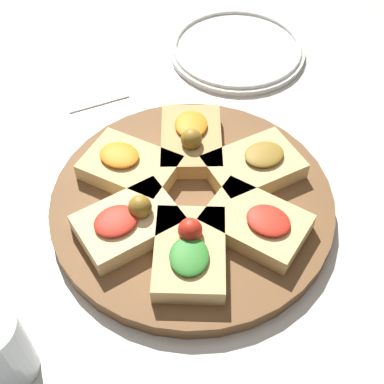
% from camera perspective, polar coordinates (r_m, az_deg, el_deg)
% --- Properties ---
extents(ground_plane, '(3.00, 3.00, 0.00)m').
position_cam_1_polar(ground_plane, '(0.75, 0.00, -1.75)').
color(ground_plane, beige).
extents(serving_board, '(0.39, 0.39, 0.02)m').
position_cam_1_polar(serving_board, '(0.74, 0.00, -1.21)').
color(serving_board, brown).
rests_on(serving_board, ground_plane).
extents(focaccia_slice_0, '(0.13, 0.15, 0.05)m').
position_cam_1_polar(focaccia_slice_0, '(0.69, -6.80, -3.21)').
color(focaccia_slice_0, '#E5C689').
rests_on(focaccia_slice_0, serving_board).
extents(focaccia_slice_1, '(0.14, 0.11, 0.05)m').
position_cam_1_polar(focaccia_slice_1, '(0.66, -0.25, -6.35)').
color(focaccia_slice_1, '#DBB775').
rests_on(focaccia_slice_1, serving_board).
extents(focaccia_slice_2, '(0.15, 0.15, 0.04)m').
position_cam_1_polar(focaccia_slice_2, '(0.69, 6.94, -3.31)').
color(focaccia_slice_2, '#DBB775').
rests_on(focaccia_slice_2, serving_board).
extents(focaccia_slice_3, '(0.12, 0.15, 0.04)m').
position_cam_1_polar(focaccia_slice_3, '(0.76, 6.65, 2.78)').
color(focaccia_slice_3, '#DBB775').
rests_on(focaccia_slice_3, serving_board).
extents(focaccia_slice_4, '(0.14, 0.11, 0.05)m').
position_cam_1_polar(focaccia_slice_4, '(0.79, -0.08, 5.64)').
color(focaccia_slice_4, tan).
rests_on(focaccia_slice_4, serving_board).
extents(focaccia_slice_5, '(0.15, 0.15, 0.04)m').
position_cam_1_polar(focaccia_slice_5, '(0.76, -6.71, 2.72)').
color(focaccia_slice_5, '#DBB775').
rests_on(focaccia_slice_5, serving_board).
extents(plate_left, '(0.25, 0.25, 0.02)m').
position_cam_1_polar(plate_left, '(1.01, 4.84, 14.95)').
color(plate_left, white).
rests_on(plate_left, ground_plane).
extents(napkin_stack, '(0.14, 0.13, 0.01)m').
position_cam_1_polar(napkin_stack, '(0.96, -10.93, 11.39)').
color(napkin_stack, white).
rests_on(napkin_stack, ground_plane).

